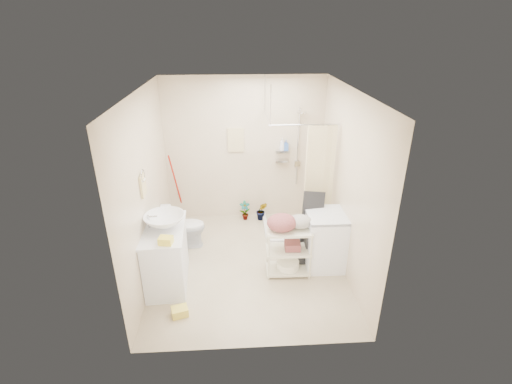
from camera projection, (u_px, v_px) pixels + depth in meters
floor at (249, 264)px, 5.68m from camera, size 3.20×3.20×0.00m
ceiling at (247, 91)px, 4.60m from camera, size 2.80×3.20×0.04m
wall_back at (244, 150)px, 6.59m from camera, size 2.80×0.04×2.60m
wall_front at (255, 252)px, 3.69m from camera, size 2.80×0.04×2.60m
wall_left at (146, 189)px, 5.06m from camera, size 0.04×3.20×2.60m
wall_right at (347, 184)px, 5.22m from camera, size 0.04×3.20×2.60m
vanity at (166, 256)px, 5.12m from camera, size 0.61×1.03×0.88m
sink at (165, 221)px, 4.93m from camera, size 0.69×0.69×0.19m
counter_basket at (166, 240)px, 4.58m from camera, size 0.19×0.15×0.09m
floor_basket at (180, 310)px, 4.67m from camera, size 0.34×0.30×0.16m
toilet at (183, 227)px, 6.02m from camera, size 0.72×0.44×0.71m
mop at (174, 187)px, 6.73m from camera, size 0.14×0.14×1.30m
potted_plant_a at (245, 211)px, 6.89m from camera, size 0.22×0.16×0.37m
potted_plant_b at (262, 211)px, 6.89m from camera, size 0.21×0.18×0.36m
hanging_towel at (236, 140)px, 6.48m from camera, size 0.28×0.03×0.42m
towel_ring at (143, 184)px, 4.81m from camera, size 0.04×0.22×0.34m
tp_holder at (155, 224)px, 5.35m from camera, size 0.08×0.12×0.14m
shower at (296, 174)px, 6.24m from camera, size 1.10×1.10×2.10m
shampoo_bottle_a at (282, 144)px, 6.49m from camera, size 0.09×0.10×0.22m
shampoo_bottle_b at (286, 145)px, 6.52m from camera, size 0.08×0.08×0.18m
washing_machine at (325, 240)px, 5.51m from camera, size 0.60×0.62×0.87m
laundry_rack at (289, 247)px, 5.33m from camera, size 0.64×0.39×0.88m
ironing_board at (311, 228)px, 5.53m from camera, size 0.34×0.13×1.15m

